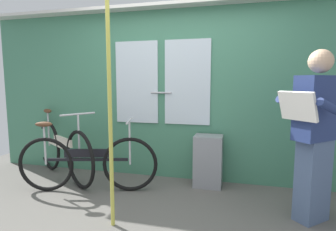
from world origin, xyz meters
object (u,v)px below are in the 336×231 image
Objects in this scene: passenger_reading_newspaper at (315,133)px; trash_bin_by_wall at (208,161)px; bicycle_leaning_behind at (63,150)px; handrail_pole at (110,104)px; bicycle_near_door at (87,162)px.

passenger_reading_newspaper is 1.32m from trash_bin_by_wall.
bicycle_leaning_behind is at bearing -174.27° from trash_bin_by_wall.
bicycle_leaning_behind is 1.73m from handrail_pole.
trash_bin_by_wall is 0.29× the size of handrail_pole.
handrail_pole is at bearing -6.79° from bicycle_leaning_behind.
passenger_reading_newspaper is 2.47× the size of trash_bin_by_wall.
bicycle_leaning_behind is 2.30× the size of trash_bin_by_wall.
bicycle_near_door is 1.09× the size of bicycle_leaning_behind.
handrail_pole is (0.64, -0.65, 0.77)m from bicycle_near_door.
bicycle_near_door reaches higher than trash_bin_by_wall.
handrail_pole is at bearing -122.17° from trash_bin_by_wall.
passenger_reading_newspaper is at bearing -31.10° from trash_bin_by_wall.
passenger_reading_newspaper reaches higher than bicycle_leaning_behind.
passenger_reading_newspaper is 1.88m from handrail_pole.
passenger_reading_newspaper is (2.99, -0.43, 0.46)m from bicycle_leaning_behind.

